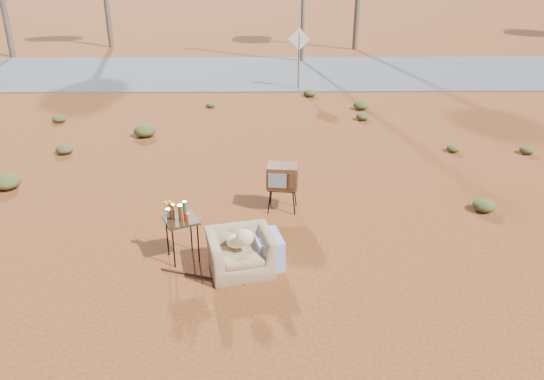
{
  "coord_description": "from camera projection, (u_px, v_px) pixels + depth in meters",
  "views": [
    {
      "loc": [
        0.28,
        -7.37,
        4.55
      ],
      "look_at": [
        0.39,
        1.05,
        0.8
      ],
      "focal_mm": 35.0,
      "sensor_mm": 36.0,
      "label": 1
    }
  ],
  "objects": [
    {
      "name": "side_table",
      "position": [
        178.0,
        217.0,
        8.39
      ],
      "size": [
        0.66,
        0.66,
        1.01
      ],
      "rotation": [
        0.0,
        0.0,
        0.41
      ],
      "color": "#332212",
      "rests_on": "ground"
    },
    {
      "name": "road_sign",
      "position": [
        299.0,
        48.0,
        18.95
      ],
      "size": [
        0.78,
        0.06,
        2.19
      ],
      "color": "brown",
      "rests_on": "ground"
    },
    {
      "name": "armchair",
      "position": [
        245.0,
        247.0,
        8.22
      ],
      "size": [
        1.26,
        0.99,
        0.87
      ],
      "rotation": [
        0.0,
        0.0,
        0.23
      ],
      "color": "#977B52",
      "rests_on": "ground"
    },
    {
      "name": "scrub_patch",
      "position": [
        219.0,
        158.0,
        12.54
      ],
      "size": [
        17.49,
        8.07,
        0.33
      ],
      "color": "#4C5525",
      "rests_on": "ground"
    },
    {
      "name": "ground",
      "position": [
        249.0,
        261.0,
        8.58
      ],
      "size": [
        140.0,
        140.0,
        0.0
      ],
      "primitive_type": "plane",
      "color": "brown",
      "rests_on": "ground"
    },
    {
      "name": "tv_unit",
      "position": [
        283.0,
        177.0,
        10.05
      ],
      "size": [
        0.62,
        0.53,
        0.92
      ],
      "rotation": [
        0.0,
        0.0,
        -0.12
      ],
      "color": "black",
      "rests_on": "ground"
    },
    {
      "name": "rusty_bar",
      "position": [
        202.0,
        276.0,
        8.15
      ],
      "size": [
        1.35,
        0.48,
        0.04
      ],
      "primitive_type": "cylinder",
      "rotation": [
        0.0,
        1.57,
        -0.32
      ],
      "color": "#492113",
      "rests_on": "ground"
    },
    {
      "name": "highway",
      "position": [
        258.0,
        72.0,
        22.28
      ],
      "size": [
        140.0,
        7.0,
        0.04
      ],
      "primitive_type": "cube",
      "color": "#565659",
      "rests_on": "ground"
    }
  ]
}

